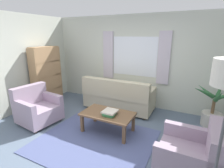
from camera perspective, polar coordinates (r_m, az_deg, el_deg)
The scene contains 12 objects.
ground_plane at distance 3.67m, azimuth -5.67°, elevation -18.16°, with size 6.24×6.24×0.00m, color slate.
wall_back at distance 5.14m, azimuth 7.56°, elevation 7.37°, with size 5.32×0.12×2.60m, color beige.
wall_left at distance 5.07m, azimuth -32.56°, elevation 4.91°, with size 0.12×4.40×2.60m, color beige.
window_with_curtains at distance 5.04m, azimuth 7.30°, elevation 8.93°, with size 1.98×0.07×1.40m.
area_rug at distance 3.66m, azimuth -5.68°, elevation -18.08°, with size 2.22×1.92×0.01m, color #4C5684.
couch at distance 4.85m, azimuth 1.96°, elevation -4.39°, with size 1.90×0.82×0.92m.
armchair_left at distance 4.56m, azimuth -23.34°, elevation -7.30°, with size 0.91×0.93×0.88m.
armchair_right at distance 2.95m, azimuth 24.53°, elevation -20.77°, with size 0.84×0.86×0.88m.
coffee_table at distance 3.78m, azimuth -1.40°, elevation -10.30°, with size 1.10×0.64×0.44m.
book_stack_on_table at distance 3.65m, azimuth -0.70°, elevation -9.36°, with size 0.29×0.32×0.09m.
potted_plant at distance 4.63m, azimuth 30.04°, elevation -7.76°, with size 0.95×1.01×1.03m.
bookshelf at distance 5.56m, azimuth -20.46°, elevation 2.91°, with size 0.30×0.94×1.72m.
Camera 1 is at (1.67, -2.55, 2.05)m, focal length 27.84 mm.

